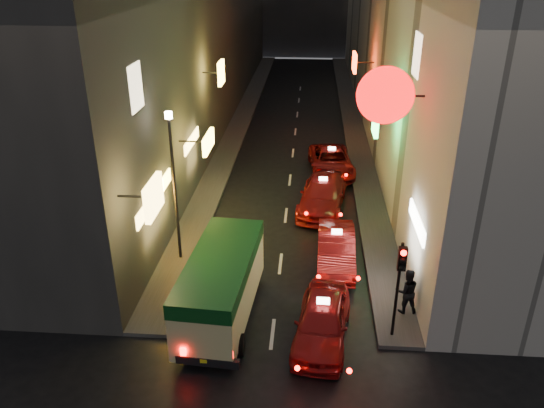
% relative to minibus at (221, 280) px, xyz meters
% --- Properties ---
extents(sidewalk_left, '(1.50, 52.00, 0.15)m').
position_rel_minibus_xyz_m(sidewalk_left, '(-2.43, 24.71, -1.49)').
color(sidewalk_left, '#494643').
rests_on(sidewalk_left, ground).
extents(sidewalk_right, '(1.50, 52.00, 0.15)m').
position_rel_minibus_xyz_m(sidewalk_right, '(6.07, 24.71, -1.49)').
color(sidewalk_right, '#494643').
rests_on(sidewalk_right, ground).
extents(minibus, '(2.42, 5.90, 2.48)m').
position_rel_minibus_xyz_m(minibus, '(0.00, 0.00, 0.00)').
color(minibus, '#CCC37F').
rests_on(minibus, ground).
extents(taxi_near, '(2.80, 5.51, 1.85)m').
position_rel_minibus_xyz_m(taxi_near, '(3.47, -0.91, -0.73)').
color(taxi_near, maroon).
rests_on(taxi_near, ground).
extents(taxi_second, '(2.22, 5.22, 1.82)m').
position_rel_minibus_xyz_m(taxi_second, '(4.08, 3.89, -0.74)').
color(taxi_second, maroon).
rests_on(taxi_second, ground).
extents(taxi_third, '(3.01, 5.81, 1.93)m').
position_rel_minibus_xyz_m(taxi_third, '(3.60, 9.18, -0.69)').
color(taxi_third, maroon).
rests_on(taxi_third, ground).
extents(taxi_far, '(2.59, 5.37, 1.82)m').
position_rel_minibus_xyz_m(taxi_far, '(4.16, 13.98, -0.74)').
color(taxi_far, maroon).
rests_on(taxi_far, ground).
extents(pedestrian_sidewalk, '(0.76, 0.52, 1.92)m').
position_rel_minibus_xyz_m(pedestrian_sidewalk, '(6.42, 0.62, -0.46)').
color(pedestrian_sidewalk, black).
rests_on(pedestrian_sidewalk, sidewalk_right).
extents(traffic_light, '(0.26, 0.43, 3.50)m').
position_rel_minibus_xyz_m(traffic_light, '(5.82, -0.82, 1.12)').
color(traffic_light, black).
rests_on(traffic_light, sidewalk_right).
extents(lamp_post, '(0.28, 0.28, 6.22)m').
position_rel_minibus_xyz_m(lamp_post, '(-2.38, 3.71, 2.16)').
color(lamp_post, black).
rests_on(lamp_post, sidewalk_left).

